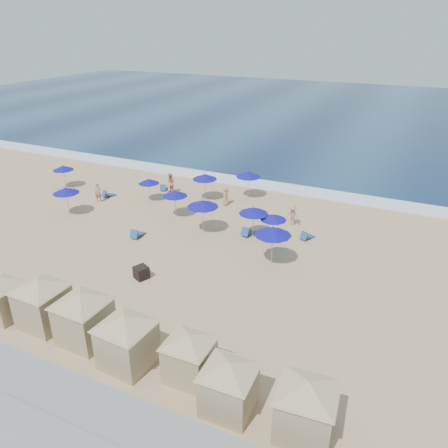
{
  "coord_description": "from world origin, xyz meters",
  "views": [
    {
      "loc": [
        15.62,
        -21.69,
        14.28
      ],
      "look_at": [
        3.99,
        3.0,
        1.51
      ],
      "focal_mm": 35.0,
      "sensor_mm": 36.0,
      "label": 1
    }
  ],
  "objects_px": {
    "cabana_3": "(126,334)",
    "umbrella_7": "(248,174)",
    "umbrella_0": "(63,168)",
    "beachgoer_1": "(171,184)",
    "umbrella_3": "(175,193)",
    "umbrella_1": "(66,190)",
    "cabana_0": "(2,292)",
    "beachgoer_3": "(226,196)",
    "umbrella_6": "(254,211)",
    "umbrella_9": "(273,231)",
    "umbrella_5": "(205,177)",
    "cabana_4": "(189,350)",
    "cabana_5": "(229,380)",
    "umbrella_2": "(149,181)",
    "beachgoer_2": "(292,215)",
    "beachgoer_0": "(98,193)",
    "trash_bin": "(141,273)",
    "umbrella_4": "(203,203)",
    "cabana_1": "(41,296)",
    "umbrella_8": "(274,217)",
    "cabana_2": "(83,311)",
    "cabana_6": "(307,401)"
  },
  "relations": [
    {
      "from": "umbrella_6",
      "to": "umbrella_3",
      "type": "bearing_deg",
      "value": 173.63
    },
    {
      "from": "cabana_3",
      "to": "umbrella_4",
      "type": "bearing_deg",
      "value": 103.65
    },
    {
      "from": "cabana_1",
      "to": "umbrella_9",
      "type": "bearing_deg",
      "value": 51.93
    },
    {
      "from": "umbrella_6",
      "to": "beachgoer_1",
      "type": "height_order",
      "value": "umbrella_6"
    },
    {
      "from": "umbrella_6",
      "to": "umbrella_8",
      "type": "distance_m",
      "value": 1.5
    },
    {
      "from": "beachgoer_3",
      "to": "umbrella_0",
      "type": "bearing_deg",
      "value": -94.5
    },
    {
      "from": "beachgoer_3",
      "to": "umbrella_5",
      "type": "bearing_deg",
      "value": -111.51
    },
    {
      "from": "cabana_2",
      "to": "beachgoer_2",
      "type": "distance_m",
      "value": 17.85
    },
    {
      "from": "cabana_0",
      "to": "beachgoer_3",
      "type": "distance_m",
      "value": 19.3
    },
    {
      "from": "cabana_1",
      "to": "umbrella_0",
      "type": "height_order",
      "value": "cabana_1"
    },
    {
      "from": "umbrella_7",
      "to": "cabana_1",
      "type": "bearing_deg",
      "value": -97.23
    },
    {
      "from": "cabana_3",
      "to": "beachgoer_0",
      "type": "xyz_separation_m",
      "value": [
        -14.25,
        15.0,
        -0.81
      ]
    },
    {
      "from": "cabana_5",
      "to": "umbrella_9",
      "type": "relative_size",
      "value": 1.58
    },
    {
      "from": "trash_bin",
      "to": "cabana_3",
      "type": "distance_m",
      "value": 7.44
    },
    {
      "from": "cabana_6",
      "to": "umbrella_8",
      "type": "distance_m",
      "value": 15.98
    },
    {
      "from": "cabana_0",
      "to": "cabana_4",
      "type": "xyz_separation_m",
      "value": [
        11.01,
        0.26,
        0.0
      ]
    },
    {
      "from": "umbrella_8",
      "to": "beachgoer_2",
      "type": "relative_size",
      "value": 1.29
    },
    {
      "from": "beachgoer_0",
      "to": "umbrella_4",
      "type": "bearing_deg",
      "value": -39.51
    },
    {
      "from": "cabana_5",
      "to": "umbrella_3",
      "type": "height_order",
      "value": "cabana_5"
    },
    {
      "from": "umbrella_3",
      "to": "umbrella_1",
      "type": "bearing_deg",
      "value": -157.53
    },
    {
      "from": "umbrella_7",
      "to": "trash_bin",
      "type": "bearing_deg",
      "value": -92.92
    },
    {
      "from": "umbrella_5",
      "to": "umbrella_9",
      "type": "distance_m",
      "value": 12.05
    },
    {
      "from": "umbrella_5",
      "to": "cabana_3",
      "type": "bearing_deg",
      "value": -72.36
    },
    {
      "from": "cabana_3",
      "to": "umbrella_7",
      "type": "bearing_deg",
      "value": 97.87
    },
    {
      "from": "umbrella_1",
      "to": "umbrella_2",
      "type": "xyz_separation_m",
      "value": [
        4.23,
        5.28,
        -0.29
      ]
    },
    {
      "from": "umbrella_3",
      "to": "beachgoer_1",
      "type": "relative_size",
      "value": 1.25
    },
    {
      "from": "cabana_4",
      "to": "cabana_3",
      "type": "bearing_deg",
      "value": -171.06
    },
    {
      "from": "cabana_0",
      "to": "umbrella_6",
      "type": "relative_size",
      "value": 1.68
    },
    {
      "from": "cabana_0",
      "to": "cabana_4",
      "type": "bearing_deg",
      "value": 1.34
    },
    {
      "from": "cabana_0",
      "to": "umbrella_5",
      "type": "xyz_separation_m",
      "value": [
        1.93,
        19.15,
        0.67
      ]
    },
    {
      "from": "umbrella_0",
      "to": "umbrella_4",
      "type": "bearing_deg",
      "value": -10.49
    },
    {
      "from": "cabana_1",
      "to": "cabana_5",
      "type": "relative_size",
      "value": 1.11
    },
    {
      "from": "cabana_4",
      "to": "beachgoer_2",
      "type": "bearing_deg",
      "value": 92.11
    },
    {
      "from": "cabana_0",
      "to": "umbrella_2",
      "type": "xyz_separation_m",
      "value": [
        -2.3,
        16.9,
        0.33
      ]
    },
    {
      "from": "umbrella_6",
      "to": "umbrella_9",
      "type": "xyz_separation_m",
      "value": [
        2.5,
        -3.03,
        0.22
      ]
    },
    {
      "from": "beachgoer_1",
      "to": "beachgoer_3",
      "type": "distance_m",
      "value": 5.72
    },
    {
      "from": "umbrella_0",
      "to": "beachgoer_1",
      "type": "height_order",
      "value": "umbrella_0"
    },
    {
      "from": "beachgoer_3",
      "to": "cabana_0",
      "type": "bearing_deg",
      "value": -25.98
    },
    {
      "from": "umbrella_1",
      "to": "umbrella_9",
      "type": "bearing_deg",
      "value": -1.61
    },
    {
      "from": "umbrella_2",
      "to": "umbrella_8",
      "type": "distance_m",
      "value": 12.5
    },
    {
      "from": "umbrella_5",
      "to": "beachgoer_0",
      "type": "distance_m",
      "value": 9.28
    },
    {
      "from": "umbrella_2",
      "to": "umbrella_1",
      "type": "bearing_deg",
      "value": -128.72
    },
    {
      "from": "trash_bin",
      "to": "umbrella_4",
      "type": "relative_size",
      "value": 0.29
    },
    {
      "from": "umbrella_6",
      "to": "beachgoer_2",
      "type": "height_order",
      "value": "umbrella_6"
    },
    {
      "from": "umbrella_2",
      "to": "cabana_2",
      "type": "bearing_deg",
      "value": -65.74
    },
    {
      "from": "umbrella_7",
      "to": "umbrella_6",
      "type": "bearing_deg",
      "value": -65.03
    },
    {
      "from": "umbrella_2",
      "to": "umbrella_5",
      "type": "height_order",
      "value": "umbrella_5"
    },
    {
      "from": "beachgoer_1",
      "to": "umbrella_2",
      "type": "bearing_deg",
      "value": -79.44
    },
    {
      "from": "cabana_5",
      "to": "umbrella_0",
      "type": "xyz_separation_m",
      "value": [
        -24.65,
        16.93,
        0.4
      ]
    },
    {
      "from": "cabana_2",
      "to": "beachgoer_1",
      "type": "xyz_separation_m",
      "value": [
        -6.83,
        19.02,
        -0.78
      ]
    }
  ]
}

